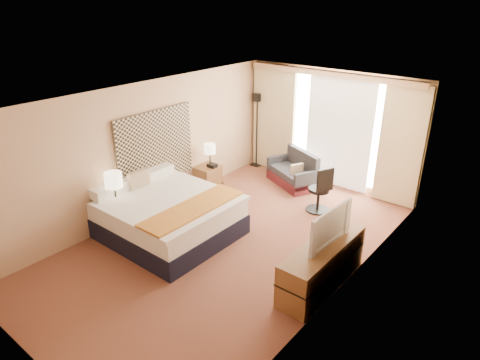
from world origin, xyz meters
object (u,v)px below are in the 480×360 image
Objects in this scene: television at (325,225)px; lamp_right at (210,149)px; loveseat at (294,174)px; desk_chair at (320,192)px; floor_lamp at (257,115)px; lamp_left at (113,181)px; bed at (168,216)px; nightstand_left at (114,220)px; nightstand_right at (208,178)px; media_dresser at (322,265)px.

lamp_right is at bearing 72.31° from television.
desk_chair is at bearing -11.37° from loveseat.
floor_lamp is 4.31m from lamp_left.
bed is 2.25× the size of desk_chair.
nightstand_left is at bearing -84.51° from loveseat.
nightstand_right is at bearing 91.24° from lamp_left.
lamp_right reaches higher than loveseat.
bed is at bearing -99.90° from desk_chair.
media_dresser is 2.93m from bed.
desk_chair reaches higher than nightstand_left.
loveseat is 2.05m from lamp_right.
television is at bearing -26.53° from loveseat.
bed is at bearing -77.42° from floor_lamp.
nightstand_right is 0.25× the size of bed.
bed reaches higher than nightstand_right.
media_dresser is at bearing 9.00° from bed.
nightstand_right is at bearing -142.13° from desk_chair.
lamp_right reaches higher than nightstand_left.
lamp_right is at bearing -108.21° from loveseat.
bed is 3.96m from floor_lamp.
floor_lamp is at bearing 52.53° from television.
desk_chair is at bearing 120.11° from media_dresser.
floor_lamp is at bearing 90.40° from nightstand_left.
television is at bearing 126.62° from media_dresser.
lamp_right reaches higher than desk_chair.
media_dresser is 3.42× the size of lamp_right.
television reaches higher than desk_chair.
nightstand_left is 4.18m from loveseat.
floor_lamp is at bearing 177.91° from desk_chair.
lamp_right is at bearing 88.71° from nightstand_left.
lamp_left reaches higher than lamp_right.
bed is 3.05m from desk_chair.
nightstand_left is 1.00× the size of nightstand_right.
media_dresser is 2.75× the size of lamp_left.
lamp_right is at bearing 157.84° from media_dresser.
lamp_left is (0.08, -4.30, -0.26)m from floor_lamp.
nightstand_left is 3.85m from media_dresser.
desk_chair is at bearing 56.39° from bed.
desk_chair is 3.98m from lamp_left.
floor_lamp is 3.54× the size of lamp_right.
bed reaches higher than loveseat.
nightstand_right is at bearing 112.96° from bed.
desk_chair is (2.49, 3.13, 0.16)m from nightstand_left.
lamp_left is at bearing -104.72° from desk_chair.
nightstand_right is at bearing 90.00° from nightstand_left.
lamp_right is (-2.44, -0.60, 0.52)m from desk_chair.
television is (2.29, -2.83, 0.73)m from loveseat.
floor_lamp is at bearing 92.74° from lamp_right.
lamp_right is (0.00, 2.48, -0.10)m from lamp_left.
nightstand_left is 1.05× the size of lamp_right.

